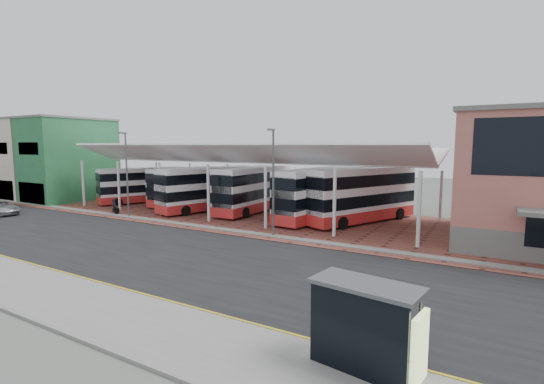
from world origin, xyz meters
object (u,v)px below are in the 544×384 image
object	(u,v)px
bus_5	(361,195)
pedestrian	(114,207)
bus_2	(208,189)
bus_3	(254,189)
bus_4	(318,194)
bus_1	(191,186)
bus_shelter	(371,321)
bus_0	(143,185)
silver_car	(1,207)

from	to	relation	value
bus_5	pedestrian	distance (m)	23.90
bus_2	bus_3	size ratio (longest dim) A/B	1.00
bus_4	bus_1	bearing A→B (deg)	-176.27
bus_3	pedestrian	size ratio (longest dim) A/B	7.15
bus_3	bus_shelter	world-z (taller)	bus_3
bus_2	bus_4	bearing A→B (deg)	22.68
bus_0	bus_2	distance (m)	10.51
bus_4	bus_shelter	xyz separation A→B (m)	(11.42, -22.43, -0.60)
bus_1	bus_shelter	distance (m)	36.43
pedestrian	bus_2	bearing A→B (deg)	-57.43
bus_2	bus_shelter	bearing A→B (deg)	-25.55
bus_4	bus_shelter	distance (m)	25.18
bus_5	bus_shelter	size ratio (longest dim) A/B	3.39
bus_1	pedestrian	distance (m)	9.32
bus_4	bus_5	bearing A→B (deg)	17.77
bus_4	bus_5	xyz separation A→B (m)	(3.86, 0.71, 0.07)
bus_0	silver_car	distance (m)	14.15
bus_0	silver_car	world-z (taller)	bus_0
bus_1	bus_5	size ratio (longest dim) A/B	0.90
pedestrian	bus_5	bearing A→B (deg)	-82.59
bus_1	silver_car	size ratio (longest dim) A/B	2.17
silver_car	bus_shelter	distance (m)	40.87
bus_2	silver_car	bearing A→B (deg)	-127.06
silver_car	pedestrian	distance (m)	11.46
bus_3	bus_shelter	distance (m)	29.65
bus_3	silver_car	distance (m)	25.31
bus_0	bus_shelter	xyz separation A→B (m)	(33.89, -21.77, -0.32)
bus_0	bus_1	distance (m)	6.25
bus_1	bus_2	xyz separation A→B (m)	(4.48, -2.31, 0.12)
bus_2	bus_0	bearing A→B (deg)	-166.89
bus_3	bus_4	world-z (taller)	bus_4
silver_car	bus_shelter	world-z (taller)	bus_shelter
bus_3	bus_4	bearing A→B (deg)	-4.17
bus_0	pedestrian	world-z (taller)	bus_0
pedestrian	bus_1	bearing A→B (deg)	-25.78
bus_5	pedestrian	size ratio (longest dim) A/B	7.55
bus_1	silver_car	bearing A→B (deg)	-121.28
bus_0	bus_5	bearing A→B (deg)	27.52
bus_2	bus_4	world-z (taller)	bus_4
bus_5	silver_car	world-z (taller)	bus_5
bus_0	bus_2	world-z (taller)	bus_2
bus_3	bus_5	size ratio (longest dim) A/B	0.95
bus_2	bus_4	xyz separation A→B (m)	(11.98, 1.29, 0.09)
bus_0	bus_4	size ratio (longest dim) A/B	0.87
bus_1	bus_3	xyz separation A→B (m)	(9.09, -0.52, 0.17)
bus_0	bus_1	world-z (taller)	bus_1
bus_4	pedestrian	world-z (taller)	bus_4
bus_5	bus_4	bearing A→B (deg)	-145.61
bus_5	bus_3	bearing A→B (deg)	-155.03
bus_0	bus_4	xyz separation A→B (m)	(22.47, 0.66, 0.28)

